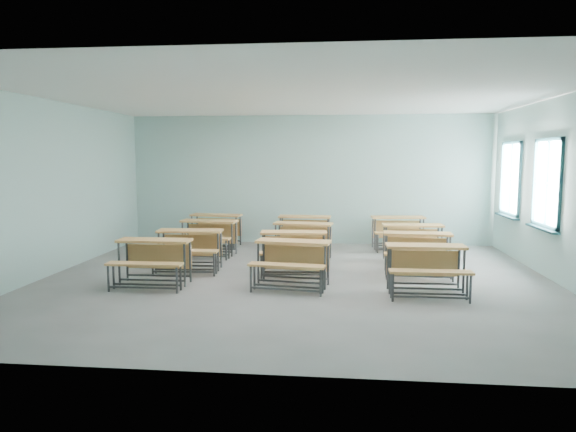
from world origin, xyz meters
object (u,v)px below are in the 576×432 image
object	(u,v)px
desk_unit_r1c1	(294,246)
desk_unit_r1c2	(418,247)
desk_unit_r2c1	(302,235)
desk_unit_r0c0	(153,255)
desk_unit_r2c2	(413,237)
desk_unit_r3c1	(304,227)
desk_unit_r2c0	(208,232)
desk_unit_r3c0	(215,225)
desk_unit_r0c2	(426,262)
desk_unit_r1c0	(189,244)
desk_unit_r3c2	(399,228)
desk_unit_r0c1	(292,256)

from	to	relation	value
desk_unit_r1c1	desk_unit_r1c2	bearing A→B (deg)	-1.71
desk_unit_r2c1	desk_unit_r0c0	bearing A→B (deg)	-125.88
desk_unit_r2c2	desk_unit_r3c1	size ratio (longest dim) A/B	1.00
desk_unit_r1c2	desk_unit_r2c1	size ratio (longest dim) A/B	0.96
desk_unit_r2c1	desk_unit_r3c1	bearing A→B (deg)	99.46
desk_unit_r2c0	desk_unit_r1c2	bearing A→B (deg)	-14.36
desk_unit_r3c0	desk_unit_r0c2	bearing A→B (deg)	-36.04
desk_unit_r1c0	desk_unit_r3c0	bearing A→B (deg)	90.14
desk_unit_r1c0	desk_unit_r3c2	bearing A→B (deg)	29.06
desk_unit_r0c1	desk_unit_r2c1	xyz separation A→B (m)	(-0.01, 2.37, 0.00)
desk_unit_r1c1	desk_unit_r3c0	size ratio (longest dim) A/B	0.98
desk_unit_r2c2	desk_unit_r3c0	size ratio (longest dim) A/B	0.96
desk_unit_r0c0	desk_unit_r0c2	bearing A→B (deg)	-1.78
desk_unit_r0c2	desk_unit_r2c1	world-z (taller)	same
desk_unit_r1c1	desk_unit_r2c2	xyz separation A→B (m)	(2.37, 1.29, 0.00)
desk_unit_r2c2	desk_unit_r3c1	distance (m)	2.71
desk_unit_r1c0	desk_unit_r1c2	distance (m)	4.29
desk_unit_r2c1	desk_unit_r3c1	world-z (taller)	same
desk_unit_r0c1	desk_unit_r1c1	xyz separation A→B (m)	(-0.07, 1.05, 0.00)
desk_unit_r2c0	desk_unit_r3c1	bearing A→B (deg)	31.84
desk_unit_r2c2	desk_unit_r2c0	bearing A→B (deg)	174.35
desk_unit_r0c2	desk_unit_r1c2	size ratio (longest dim) A/B	0.97
desk_unit_r0c1	desk_unit_r1c0	size ratio (longest dim) A/B	1.04
desk_unit_r0c0	desk_unit_r2c2	xyz separation A→B (m)	(4.65, 2.46, 0.00)
desk_unit_r1c0	desk_unit_r2c0	bearing A→B (deg)	87.91
desk_unit_r1c0	desk_unit_r3c1	size ratio (longest dim) A/B	1.02
desk_unit_r1c2	desk_unit_r3c1	distance (m)	3.40
desk_unit_r2c0	desk_unit_r3c1	world-z (taller)	same
desk_unit_r0c2	desk_unit_r3c0	world-z (taller)	same
desk_unit_r1c0	desk_unit_r1c1	bearing A→B (deg)	-4.12
desk_unit_r0c0	desk_unit_r1c2	size ratio (longest dim) A/B	0.97
desk_unit_r3c1	desk_unit_r2c1	bearing A→B (deg)	-86.05
desk_unit_r3c0	desk_unit_r1c2	bearing A→B (deg)	-24.32
desk_unit_r1c1	desk_unit_r1c2	distance (m)	2.28
desk_unit_r0c2	desk_unit_r1c1	xyz separation A→B (m)	(-2.22, 1.28, 0.00)
desk_unit_r0c0	desk_unit_r1c0	size ratio (longest dim) A/B	0.97
desk_unit_r1c1	desk_unit_r2c1	bearing A→B (deg)	83.43
desk_unit_r1c0	desk_unit_r3c0	size ratio (longest dim) A/B	0.97
desk_unit_r1c0	desk_unit_r3c2	world-z (taller)	same
desk_unit_r0c0	desk_unit_r3c1	distance (m)	4.43
desk_unit_r2c1	desk_unit_r2c2	bearing A→B (deg)	6.72
desk_unit_r0c1	desk_unit_r1c2	bearing A→B (deg)	34.63
desk_unit_r1c1	desk_unit_r1c2	size ratio (longest dim) A/B	1.01
desk_unit_r2c2	desk_unit_r3c2	bearing A→B (deg)	93.27
desk_unit_r2c2	desk_unit_r2c1	bearing A→B (deg)	177.14
desk_unit_r3c1	desk_unit_r2c2	bearing A→B (deg)	-27.66
desk_unit_r2c0	desk_unit_r3c1	distance (m)	2.32
desk_unit_r0c2	desk_unit_r2c0	bearing A→B (deg)	145.81
desk_unit_r3c2	desk_unit_r1c1	bearing A→B (deg)	-134.51
desk_unit_r3c0	desk_unit_r2c0	bearing A→B (deg)	-77.00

